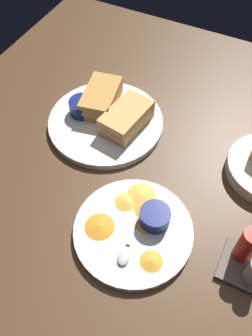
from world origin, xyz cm
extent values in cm
cube|color=#4C331E|center=(0.00, 0.00, -1.50)|extent=(110.00, 110.00, 3.00)
cylinder|color=silver|center=(-5.21, -13.96, 0.80)|extent=(28.15, 28.15, 1.60)
cube|color=tan|center=(-6.06, -8.68, 4.00)|extent=(14.01, 9.50, 4.80)
cube|color=#DB938E|center=(-6.06, -8.68, 4.00)|extent=(14.17, 8.94, 0.80)
cube|color=#C68C42|center=(-9.35, -17.34, 4.00)|extent=(14.23, 9.99, 4.80)
cube|color=#DB938E|center=(-9.35, -17.34, 4.00)|extent=(14.37, 9.45, 0.80)
cylinder|color=navy|center=(-5.19, -20.29, 3.31)|extent=(6.54, 6.54, 3.42)
cylinder|color=black|center=(-5.19, -20.29, 4.62)|extent=(5.36, 5.36, 0.60)
cube|color=silver|center=(-6.03, -10.81, 1.85)|extent=(1.28, 5.55, 0.40)
ellipsoid|color=silver|center=(-5.54, -16.28, 2.00)|extent=(2.47, 3.38, 0.80)
cylinder|color=silver|center=(18.21, 4.90, 0.80)|extent=(23.64, 23.64, 1.60)
cylinder|color=navy|center=(14.67, 7.86, 3.23)|extent=(6.10, 6.10, 3.26)
cylinder|color=olive|center=(14.67, 7.86, 4.46)|extent=(5.00, 5.00, 0.60)
cube|color=silver|center=(19.00, 5.03, 1.85)|extent=(5.56, 1.68, 0.40)
ellipsoid|color=silver|center=(24.43, 5.92, 2.00)|extent=(3.51, 2.69, 0.80)
cone|color=gold|center=(13.45, 0.81, 1.90)|extent=(5.72, 5.72, 0.60)
cone|color=gold|center=(12.98, 5.65, 1.90)|extent=(6.37, 6.37, 0.60)
cone|color=gold|center=(15.93, 6.79, 1.90)|extent=(6.59, 6.59, 0.60)
cone|color=orange|center=(20.74, -1.24, 1.90)|extent=(7.92, 7.92, 0.60)
cone|color=gold|center=(22.65, 10.73, 1.90)|extent=(6.20, 6.20, 0.60)
cone|color=gold|center=(10.60, 3.07, 1.90)|extent=(8.72, 8.72, 0.60)
cube|color=brown|center=(15.32, 26.56, 0.50)|extent=(9.00, 9.00, 1.00)
cylinder|color=red|center=(13.52, 25.36, 5.25)|extent=(3.60, 3.60, 8.50)
camera|label=1|loc=(46.62, 17.47, 64.61)|focal=37.81mm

